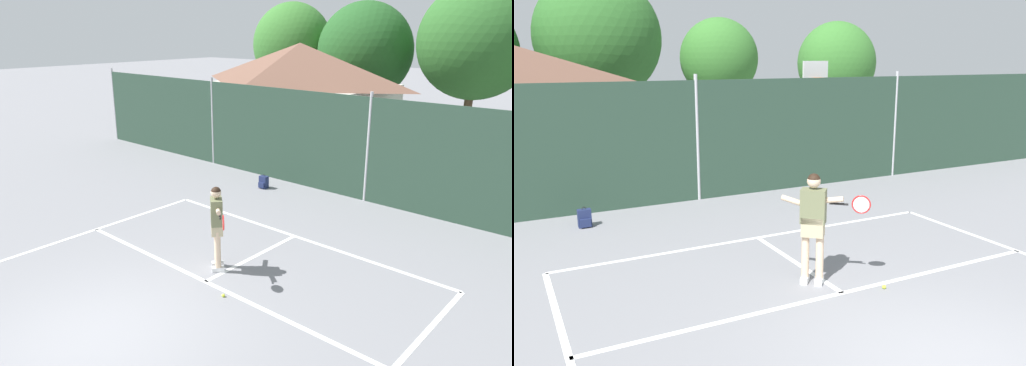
# 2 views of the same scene
# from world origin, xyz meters

# --- Properties ---
(ground_plane) EXTENTS (120.00, 120.00, 0.00)m
(ground_plane) POSITION_xyz_m (0.00, 0.00, 0.00)
(ground_plane) COLOR gray
(court_markings) EXTENTS (8.30, 11.10, 0.01)m
(court_markings) POSITION_xyz_m (0.00, 0.65, 0.00)
(court_markings) COLOR white
(court_markings) RESTS_ON ground
(chainlink_fence) EXTENTS (26.09, 0.09, 3.25)m
(chainlink_fence) POSITION_xyz_m (-0.00, 9.00, 1.55)
(chainlink_fence) COLOR #284233
(chainlink_fence) RESTS_ON ground
(clubhouse_building) EXTENTS (7.32, 5.34, 4.41)m
(clubhouse_building) POSITION_xyz_m (-5.27, 12.75, 2.28)
(clubhouse_building) COLOR beige
(clubhouse_building) RESTS_ON ground
(treeline_backdrop) EXTENTS (25.74, 4.51, 6.95)m
(treeline_backdrop) POSITION_xyz_m (-1.64, 18.93, 3.97)
(treeline_backdrop) COLOR brown
(treeline_backdrop) RESTS_ON ground
(tennis_player) EXTENTS (1.18, 0.92, 1.85)m
(tennis_player) POSITION_xyz_m (-0.20, 3.03, 1.11)
(tennis_player) COLOR silver
(tennis_player) RESTS_ON ground
(tennis_ball) EXTENTS (0.07, 0.07, 0.07)m
(tennis_ball) POSITION_xyz_m (0.69, 2.30, 0.03)
(tennis_ball) COLOR #CCE033
(tennis_ball) RESTS_ON ground
(backpack_navy) EXTENTS (0.28, 0.24, 0.46)m
(backpack_navy) POSITION_xyz_m (-3.06, 7.91, 0.19)
(backpack_navy) COLOR navy
(backpack_navy) RESTS_ON ground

